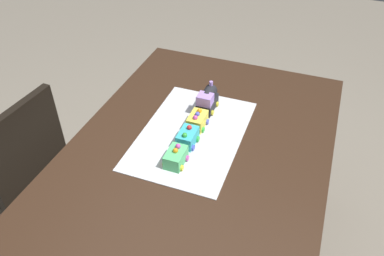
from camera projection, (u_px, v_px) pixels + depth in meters
ground_plane at (198, 254)px, 2.01m from camera, size 8.00×8.00×0.00m
dining_table at (199, 166)px, 1.61m from camera, size 1.40×1.00×0.74m
chair at (18, 170)px, 1.82m from camera, size 0.43×0.43×0.86m
cake_board at (192, 134)px, 1.60m from camera, size 0.60×0.40×0.00m
cake_locomotive at (207, 100)px, 1.70m from camera, size 0.14×0.08×0.12m
cake_car_gondola_lemon at (197, 120)px, 1.62m from camera, size 0.10×0.08×0.07m
cake_car_caboose_turquoise at (187, 138)px, 1.54m from camera, size 0.10×0.08×0.07m
cake_car_hopper_mint_green at (176, 157)px, 1.45m from camera, size 0.10×0.08×0.07m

